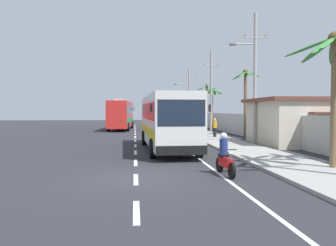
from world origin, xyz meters
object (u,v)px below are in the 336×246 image
Objects in this scene: motorcycle_trailing at (225,158)px; palm_farthest at (334,63)px; palm_second at (245,90)px; pedestrian_near_kerb at (215,127)px; utility_pole_mid at (254,75)px; palm_third at (207,97)px; coach_bus_foreground at (167,119)px; motorcycle_beside_bus at (182,132)px; utility_pole_distant at (189,96)px; palm_nearest at (212,99)px; utility_pole_far at (211,90)px; coach_bus_far_lane at (121,114)px.

motorcycle_trailing is 6.03m from palm_farthest.
palm_second is 1.12× the size of palm_farthest.
pedestrian_near_kerb is 0.17× the size of utility_pole_mid.
palm_third is at bearing 78.94° from motorcycle_trailing.
palm_third is at bearing 73.33° from coach_bus_foreground.
pedestrian_near_kerb is at bearing 11.36° from motorcycle_beside_bus.
utility_pole_distant is 10.07m from palm_nearest.
utility_pole_mid is 14.11m from utility_pole_far.
utility_pole_distant reaches higher than palm_nearest.
utility_pole_far is at bearing 78.37° from motorcycle_trailing.
pedestrian_near_kerb is 9.60m from utility_pole_far.
coach_bus_foreground is at bearing -104.57° from motorcycle_beside_bus.
pedestrian_near_kerb is 4.91m from palm_second.
palm_second is (6.34, 1.93, 3.79)m from motorcycle_beside_bus.
utility_pole_far is at bearing -99.93° from palm_third.
utility_pole_far is at bearing 68.46° from coach_bus_foreground.
motorcycle_beside_bus is 1.19× the size of pedestrian_near_kerb.
palm_third is (0.66, 20.40, 0.18)m from palm_second.
motorcycle_beside_bus is 23.73m from palm_third.
motorcycle_beside_bus is 3.18m from pedestrian_near_kerb.
utility_pole_distant is (10.18, 8.08, 2.79)m from coach_bus_far_lane.
palm_nearest is at bearing 96.55° from pedestrian_near_kerb.
pedestrian_near_kerb is at bearing -58.54° from coach_bus_far_lane.
motorcycle_beside_bus is 0.20× the size of utility_pole_mid.
coach_bus_foreground is 31.97m from utility_pole_distant.
palm_nearest reaches higher than pedestrian_near_kerb.
palm_farthest is at bearing -90.35° from utility_pole_distant.
utility_pole_far is at bearing -29.69° from coach_bus_far_lane.
palm_third is (9.04, 30.18, 2.69)m from coach_bus_foreground.
utility_pole_far is 1.66× the size of palm_farthest.
pedestrian_near_kerb is at bearing 58.76° from coach_bus_foreground.
coach_bus_far_lane is at bearing 107.56° from palm_farthest.
palm_third is (12.86, 7.06, 2.58)m from coach_bus_far_lane.
utility_pole_distant is at bearing 89.65° from palm_farthest.
utility_pole_mid reaches higher than coach_bus_foreground.
coach_bus_far_lane is 1.22× the size of utility_pole_distant.
coach_bus_far_lane is at bearing -151.24° from palm_third.
palm_second is at bearing -77.40° from utility_pole_far.
motorcycle_beside_bus is 0.31× the size of palm_second.
motorcycle_beside_bus is at bearing -107.40° from palm_third.
coach_bus_foreground is 10.59m from palm_farthest.
utility_pole_far reaches higher than palm_farthest.
utility_pole_far is (5.32, 25.87, 4.24)m from motorcycle_trailing.
palm_farthest is (9.94, -31.39, 2.37)m from coach_bus_far_lane.
utility_pole_distant is at bearing 38.46° from coach_bus_far_lane.
motorcycle_beside_bus is 7.63m from palm_second.
utility_pole_far reaches higher than motorcycle_trailing.
palm_second is (2.03, -21.43, -0.39)m from utility_pole_distant.
palm_farthest is at bearing -53.55° from coach_bus_foreground.
pedestrian_near_kerb is (3.72, 17.25, 0.34)m from motorcycle_trailing.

